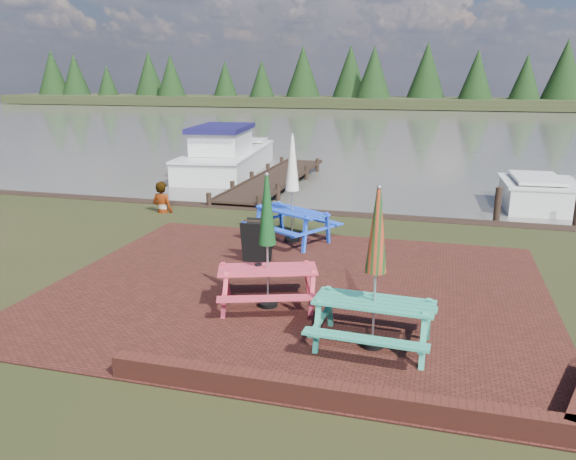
% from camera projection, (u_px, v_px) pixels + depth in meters
% --- Properties ---
extents(ground, '(120.00, 120.00, 0.00)m').
position_uv_depth(ground, '(281.00, 310.00, 9.47)').
color(ground, black).
rests_on(ground, ground).
extents(paving, '(9.00, 7.50, 0.02)m').
position_uv_depth(paving, '(296.00, 289.00, 10.40)').
color(paving, '#361711').
rests_on(paving, ground).
extents(brick_wall, '(6.21, 1.79, 0.30)m').
position_uv_depth(brick_wall, '(398.00, 397.00, 6.63)').
color(brick_wall, '#4C1E16').
rests_on(brick_wall, ground).
extents(water, '(120.00, 60.00, 0.02)m').
position_uv_depth(water, '(412.00, 126.00, 43.85)').
color(water, '#403E37').
rests_on(water, ground).
extents(far_treeline, '(120.00, 10.00, 8.10)m').
position_uv_depth(far_treeline, '(428.00, 80.00, 69.93)').
color(far_treeline, black).
rests_on(far_treeline, ground).
extents(picnic_table_teal, '(1.79, 1.61, 2.37)m').
position_uv_depth(picnic_table_teal, '(375.00, 294.00, 7.97)').
color(picnic_table_teal, '#2D9174').
rests_on(picnic_table_teal, ground).
extents(picnic_table_red, '(2.04, 1.92, 2.29)m').
position_uv_depth(picnic_table_red, '(268.00, 262.00, 9.40)').
color(picnic_table_red, '#C73346').
rests_on(picnic_table_red, ground).
extents(picnic_table_blue, '(2.39, 2.32, 2.53)m').
position_uv_depth(picnic_table_blue, '(292.00, 205.00, 13.17)').
color(picnic_table_blue, blue).
rests_on(picnic_table_blue, ground).
extents(chalkboard, '(0.58, 0.57, 0.91)m').
position_uv_depth(chalkboard, '(257.00, 241.00, 11.78)').
color(chalkboard, black).
rests_on(chalkboard, ground).
extents(jetty, '(1.76, 9.08, 1.00)m').
position_uv_depth(jetty, '(275.00, 179.00, 20.81)').
color(jetty, black).
rests_on(jetty, ground).
extents(boat_jetty, '(3.57, 7.99, 2.24)m').
position_uv_depth(boat_jetty, '(227.00, 157.00, 23.91)').
color(boat_jetty, silver).
rests_on(boat_jetty, ground).
extents(person, '(0.71, 0.52, 1.79)m').
position_uv_depth(person, '(161.00, 182.00, 16.01)').
color(person, gray).
rests_on(person, ground).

